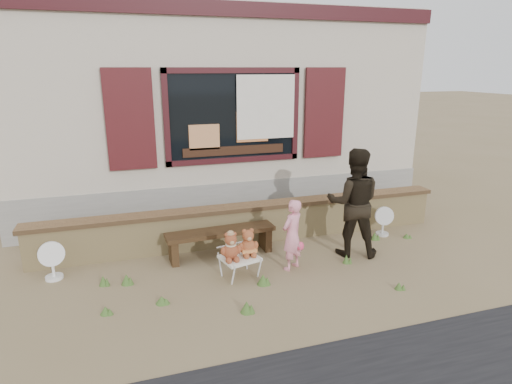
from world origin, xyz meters
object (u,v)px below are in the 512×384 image
object	(u,v)px
teddy_bear_right	(248,241)
adult	(353,203)
teddy_bear_left	(231,246)
child	(292,235)
folding_chair	(240,259)
bench	(221,237)

from	to	relation	value
teddy_bear_right	adult	world-z (taller)	adult
teddy_bear_left	teddy_bear_right	size ratio (longest dim) A/B	1.01
teddy_bear_right	child	bearing A→B (deg)	-15.80
folding_chair	child	world-z (taller)	child
adult	teddy_bear_left	bearing A→B (deg)	30.92
child	adult	bearing A→B (deg)	159.43
bench	teddy_bear_right	bearing A→B (deg)	-76.00
folding_chair	adult	size ratio (longest dim) A/B	0.35
teddy_bear_right	child	distance (m)	0.67
bench	teddy_bear_right	distance (m)	0.79
teddy_bear_right	child	xyz separation A→B (m)	(0.67, -0.02, 0.03)
folding_chair	adult	xyz separation A→B (m)	(1.92, 0.23, 0.58)
folding_chair	child	bearing A→B (deg)	-13.10
teddy_bear_left	teddy_bear_right	bearing A→B (deg)	-0.00
child	adult	distance (m)	1.18
bench	teddy_bear_left	distance (m)	0.83
bench	teddy_bear_left	size ratio (longest dim) A/B	4.27
adult	teddy_bear_right	bearing A→B (deg)	29.81
bench	adult	world-z (taller)	adult
teddy_bear_left	adult	distance (m)	2.10
teddy_bear_left	adult	bearing A→B (deg)	-7.15
teddy_bear_left	child	bearing A→B (deg)	-11.17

